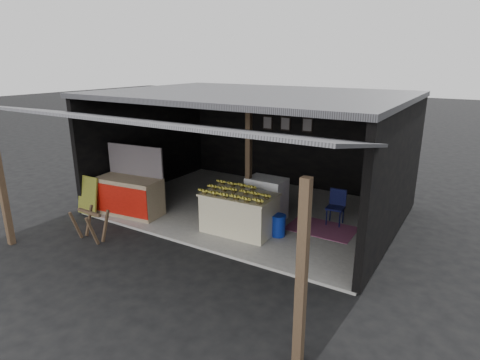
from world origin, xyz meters
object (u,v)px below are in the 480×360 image
Objects in this scene: sawhorse at (90,222)px; water_barrel at (278,226)px; white_crate at (266,198)px; banana_table at (239,213)px; plastic_chair at (337,204)px; neighbor_stall at (130,194)px.

water_barrel is at bearing 35.33° from sawhorse.
white_crate is 2.24× the size of water_barrel.
sawhorse is at bearing -144.30° from banana_table.
banana_table is at bearing -140.03° from plastic_chair.
plastic_chair is (1.54, 0.59, -0.02)m from white_crate.
neighbor_stall is at bearing 105.45° from sawhorse.
sawhorse is (-2.67, -2.99, -0.14)m from white_crate.
banana_table is at bearing 3.41° from neighbor_stall.
water_barrel is 0.55× the size of plastic_chair.
sawhorse is 0.86× the size of plastic_chair.
white_crate is at bearing 20.02° from neighbor_stall.
banana_table is 2.93m from neighbor_stall.
neighbor_stall reaches higher than sawhorse.
water_barrel is 1.61m from plastic_chair.
plastic_chair is at bearing 42.33° from sawhorse.
neighbor_stall is 3.79× the size of water_barrel.
neighbor_stall is 2.42× the size of sawhorse.
banana_table is at bearing 40.05° from sawhorse.
white_crate is at bearing 50.18° from sawhorse.
water_barrel is at bearing -46.80° from white_crate.
neighbor_stall reaches higher than banana_table.
banana_table is 3.65× the size of water_barrel.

